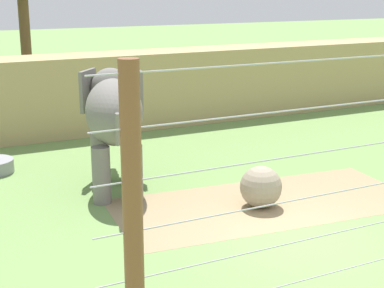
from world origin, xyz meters
The scene contains 5 objects.
ground_plane centered at (0.00, 0.00, 0.00)m, with size 120.00×120.00×0.00m, color #6B8E4C.
dirt_patch centered at (0.45, 2.02, 0.00)m, with size 6.91×3.07×0.01m, color #937F5B.
embankment_wall centered at (0.00, 10.51, 1.29)m, with size 36.00×1.80×2.58m, color tan.
elephant centered at (-2.24, 4.54, 1.84)m, with size 2.05×3.65×2.78m.
enrichment_ball centered at (0.23, 1.89, 0.47)m, with size 0.94×0.94×0.94m, color gray.
Camera 1 is at (-6.66, -8.45, 4.79)m, focal length 54.89 mm.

